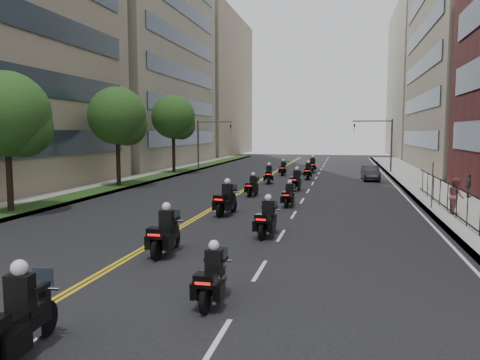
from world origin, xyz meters
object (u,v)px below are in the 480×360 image
object	(u,v)px
motorcycle_5	(289,196)
motorcycle_0	(17,321)
motorcycle_4	(226,201)
motorcycle_8	(269,175)
motorcycle_3	(267,220)
motorcycle_7	(296,181)
pedestrian_b	(456,196)
motorcycle_2	(165,234)
motorcycle_10	(283,169)
pedestrian_c	(468,185)
motorcycle_9	(308,172)
motorcycle_11	(313,166)
motorcycle_1	(213,279)
parked_sedan	(370,173)
motorcycle_6	(253,187)

from	to	relation	value
motorcycle_5	motorcycle_0	bearing A→B (deg)	-92.96
motorcycle_4	motorcycle_8	size ratio (longest dim) A/B	1.09
motorcycle_3	motorcycle_7	distance (m)	15.41
motorcycle_5	pedestrian_b	world-z (taller)	pedestrian_b
motorcycle_0	motorcycle_2	size ratio (longest dim) A/B	1.03
motorcycle_10	pedestrian_c	world-z (taller)	pedestrian_c
motorcycle_9	motorcycle_11	distance (m)	7.09
motorcycle_3	pedestrian_c	world-z (taller)	motorcycle_3
motorcycle_3	pedestrian_b	bearing A→B (deg)	43.09
motorcycle_11	pedestrian_b	bearing A→B (deg)	-70.57
motorcycle_1	motorcycle_5	size ratio (longest dim) A/B	1.03
motorcycle_1	pedestrian_c	world-z (taller)	pedestrian_c
motorcycle_10	motorcycle_11	xyz separation A→B (m)	(2.60, 3.82, 0.09)
motorcycle_0	parked_sedan	xyz separation A→B (m)	(8.28, 35.31, -0.09)
pedestrian_b	pedestrian_c	size ratio (longest dim) A/B	1.21
parked_sedan	pedestrian_b	distance (m)	17.80
motorcycle_0	motorcycle_7	bearing A→B (deg)	78.80
motorcycle_8	motorcycle_9	distance (m)	5.08
motorcycle_1	motorcycle_4	bearing A→B (deg)	102.08
motorcycle_4	motorcycle_7	bearing A→B (deg)	84.92
motorcycle_3	parked_sedan	size ratio (longest dim) A/B	0.59
motorcycle_1	pedestrian_b	xyz separation A→B (m)	(8.70, 14.24, 0.44)
motorcycle_3	motorcycle_5	bearing A→B (deg)	95.99
motorcycle_1	motorcycle_7	bearing A→B (deg)	90.01
motorcycle_8	motorcycle_1	bearing A→B (deg)	-89.78
motorcycle_3	pedestrian_b	size ratio (longest dim) A/B	1.28
motorcycle_1	motorcycle_11	xyz separation A→B (m)	(-0.03, 38.49, 0.10)
motorcycle_11	pedestrian_c	size ratio (longest dim) A/B	1.64
motorcycle_6	motorcycle_8	size ratio (longest dim) A/B	0.91
motorcycle_11	pedestrian_b	world-z (taller)	pedestrian_b
motorcycle_2	motorcycle_6	world-z (taller)	motorcycle_2
motorcycle_2	motorcycle_7	xyz separation A→B (m)	(2.68, 19.00, -0.03)
motorcycle_5	motorcycle_10	xyz separation A→B (m)	(-2.76, 19.05, 0.03)
motorcycle_6	motorcycle_2	bearing A→B (deg)	-84.14
motorcycle_4	motorcycle_9	distance (m)	19.40
motorcycle_1	motorcycle_9	world-z (taller)	motorcycle_9
parked_sedan	pedestrian_b	world-z (taller)	pedestrian_b
motorcycle_5	motorcycle_9	distance (m)	15.78
motorcycle_8	motorcycle_10	distance (m)	7.43
motorcycle_4	parked_sedan	size ratio (longest dim) A/B	0.64
motorcycle_0	motorcycle_4	world-z (taller)	motorcycle_4
motorcycle_6	motorcycle_4	bearing A→B (deg)	-83.39
pedestrian_c	motorcycle_10	bearing A→B (deg)	59.54
motorcycle_0	motorcycle_2	bearing A→B (deg)	85.01
motorcycle_6	motorcycle_10	xyz separation A→B (m)	(0.12, 15.17, 0.01)
pedestrian_b	motorcycle_10	bearing A→B (deg)	24.73
motorcycle_3	motorcycle_6	xyz separation A→B (m)	(-2.88, 11.73, -0.06)
motorcycle_4	motorcycle_5	xyz separation A→B (m)	(2.85, 3.43, -0.14)
motorcycle_6	motorcycle_11	world-z (taller)	motorcycle_11
motorcycle_0	motorcycle_10	world-z (taller)	motorcycle_0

